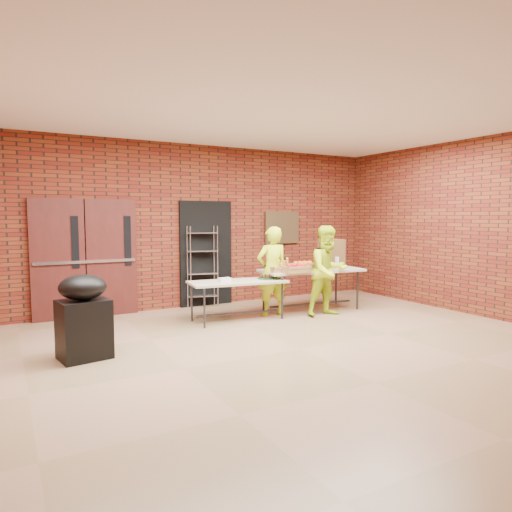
{
  "coord_description": "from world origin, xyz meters",
  "views": [
    {
      "loc": [
        -3.47,
        -5.0,
        1.8
      ],
      "look_at": [
        0.1,
        1.4,
        1.16
      ],
      "focal_mm": 32.0,
      "sensor_mm": 36.0,
      "label": 1
    }
  ],
  "objects": [
    {
      "name": "wire_rack",
      "position": [
        -0.03,
        3.32,
        0.8
      ],
      "size": [
        0.62,
        0.34,
        1.6
      ],
      "primitive_type": null,
      "rotation": [
        0.0,
        0.0,
        -0.26
      ],
      "color": "silver",
      "rests_on": "room"
    },
    {
      "name": "volunteer_man",
      "position": [
        1.64,
        1.49,
        0.81
      ],
      "size": [
        0.8,
        0.63,
        1.63
      ],
      "primitive_type": "imported",
      "rotation": [
        0.0,
        0.0,
        -0.02
      ],
      "color": "#B2CE16",
      "rests_on": "room"
    },
    {
      "name": "basket_bananas",
      "position": [
        0.89,
        1.94,
        0.86
      ],
      "size": [
        0.43,
        0.34,
        0.13
      ],
      "color": "#A17541",
      "rests_on": "table_right"
    },
    {
      "name": "cup_stack_mid",
      "position": [
        2.11,
        1.82,
        0.91
      ],
      "size": [
        0.08,
        0.08,
        0.23
      ],
      "primitive_type": "cylinder",
      "color": "silver",
      "rests_on": "table_right"
    },
    {
      "name": "cup_stack_front",
      "position": [
        1.94,
        1.87,
        0.93
      ],
      "size": [
        0.09,
        0.09,
        0.26
      ],
      "primitive_type": "cylinder",
      "color": "silver",
      "rests_on": "table_right"
    },
    {
      "name": "double_doors",
      "position": [
        -2.2,
        3.44,
        1.05
      ],
      "size": [
        1.78,
        0.12,
        2.1
      ],
      "color": "#421612",
      "rests_on": "room"
    },
    {
      "name": "table_left",
      "position": [
        0.06,
        1.97,
        0.63
      ],
      "size": [
        1.73,
        0.88,
        0.68
      ],
      "rotation": [
        0.0,
        0.0,
        -0.12
      ],
      "color": "tan",
      "rests_on": "room"
    },
    {
      "name": "cup_stack_back",
      "position": [
        1.9,
        2.04,
        0.92
      ],
      "size": [
        0.08,
        0.08,
        0.25
      ],
      "primitive_type": "cylinder",
      "color": "silver",
      "rests_on": "table_right"
    },
    {
      "name": "room",
      "position": [
        0.0,
        0.0,
        1.6
      ],
      "size": [
        8.08,
        7.08,
        3.28
      ],
      "color": "olive",
      "rests_on": "ground"
    },
    {
      "name": "bronze_plaque",
      "position": [
        1.9,
        3.45,
        1.55
      ],
      "size": [
        0.85,
        0.04,
        0.7
      ],
      "primitive_type": "cube",
      "color": "#392716",
      "rests_on": "room"
    },
    {
      "name": "basket_oranges",
      "position": [
        1.45,
        1.97,
        0.86
      ],
      "size": [
        0.49,
        0.38,
        0.15
      ],
      "color": "#A17541",
      "rests_on": "table_right"
    },
    {
      "name": "coffee_dispenser",
      "position": [
        2.24,
        2.15,
        1.07
      ],
      "size": [
        0.41,
        0.37,
        0.54
      ],
      "primitive_type": "cube",
      "color": "brown",
      "rests_on": "table_right"
    },
    {
      "name": "dark_doorway",
      "position": [
        0.1,
        3.46,
        1.05
      ],
      "size": [
        1.1,
        0.06,
        2.1
      ],
      "primitive_type": "cube",
      "color": "black",
      "rests_on": "room"
    },
    {
      "name": "volunteer_woman",
      "position": [
        0.76,
        1.98,
        0.81
      ],
      "size": [
        0.62,
        0.43,
        1.61
      ],
      "primitive_type": "imported",
      "rotation": [
        0.0,
        0.0,
        3.06
      ],
      "color": "#B2CE16",
      "rests_on": "room"
    },
    {
      "name": "covered_grill",
      "position": [
        -2.61,
        0.98,
        0.54
      ],
      "size": [
        0.66,
        0.58,
        1.07
      ],
      "rotation": [
        0.0,
        0.0,
        0.17
      ],
      "color": "black",
      "rests_on": "room"
    },
    {
      "name": "table_right",
      "position": [
        1.63,
        1.98,
        0.73
      ],
      "size": [
        2.02,
        1.01,
        0.8
      ],
      "rotation": [
        0.0,
        0.0,
        -0.11
      ],
      "color": "tan",
      "rests_on": "room"
    },
    {
      "name": "napkin_box",
      "position": [
        -0.18,
        1.99,
        0.72
      ],
      "size": [
        0.2,
        0.13,
        0.07
      ],
      "primitive_type": "cube",
      "color": "silver",
      "rests_on": "table_left"
    },
    {
      "name": "muffin_tray",
      "position": [
        0.66,
        1.93,
        0.73
      ],
      "size": [
        0.41,
        0.41,
        0.1
      ],
      "color": "#12431E",
      "rests_on": "table_left"
    },
    {
      "name": "basket_apples",
      "position": [
        1.08,
        1.75,
        0.86
      ],
      "size": [
        0.49,
        0.38,
        0.15
      ],
      "color": "#A17541",
      "rests_on": "table_right"
    }
  ]
}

